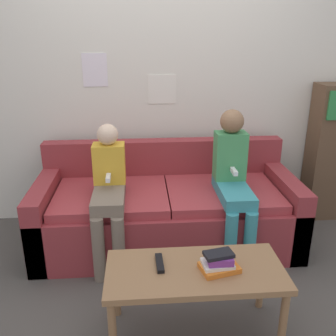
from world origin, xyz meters
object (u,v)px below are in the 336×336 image
object	(u,v)px
coffee_table	(195,277)
person_left	(109,189)
couch	(167,211)
tv_remote	(160,263)
person_right	(233,177)

from	to	relation	value
coffee_table	person_left	world-z (taller)	person_left
couch	tv_remote	size ratio (longest dim) A/B	12.14
person_left	tv_remote	distance (m)	0.86
person_left	person_right	xyz separation A→B (m)	(0.94, 0.02, 0.05)
coffee_table	person_right	world-z (taller)	person_right
tv_remote	person_right	bearing A→B (deg)	51.05
person_left	person_right	world-z (taller)	person_right
person_right	tv_remote	world-z (taller)	person_right
couch	person_right	xyz separation A→B (m)	(0.49, -0.20, 0.36)
couch	tv_remote	xyz separation A→B (m)	(-0.12, -1.00, 0.18)
person_left	tv_remote	world-z (taller)	person_left
person_right	tv_remote	distance (m)	1.02
coffee_table	person_right	xyz separation A→B (m)	(0.41, 0.86, 0.25)
coffee_table	tv_remote	bearing A→B (deg)	164.79
person_left	coffee_table	bearing A→B (deg)	-57.90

